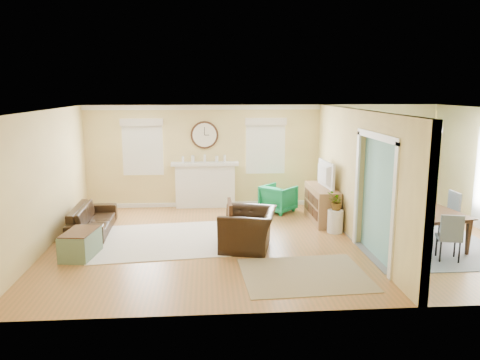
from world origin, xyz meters
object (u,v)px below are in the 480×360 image
object	(u,v)px
green_chair	(278,199)
sofa	(93,219)
credenza	(322,204)
eames_chair	(248,229)
dining_table	(419,224)

from	to	relation	value
green_chair	sofa	bearing A→B (deg)	61.55
green_chair	credenza	xyz separation A→B (m)	(0.86, -0.89, 0.06)
eames_chair	dining_table	xyz separation A→B (m)	(3.41, 0.14, -0.02)
sofa	eames_chair	size ratio (longest dim) A/B	1.68
eames_chair	dining_table	bearing A→B (deg)	105.14
eames_chair	credenza	bearing A→B (deg)	146.00
sofa	credenza	distance (m)	5.07
green_chair	credenza	size ratio (longest dim) A/B	0.50
sofa	green_chair	size ratio (longest dim) A/B	2.61
sofa	dining_table	size ratio (longest dim) A/B	0.96
dining_table	credenza	bearing A→B (deg)	36.01
sofa	green_chair	distance (m)	4.40
green_chair	dining_table	distance (m)	3.47
eames_chair	green_chair	bearing A→B (deg)	172.24
sofa	green_chair	bearing A→B (deg)	-74.43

